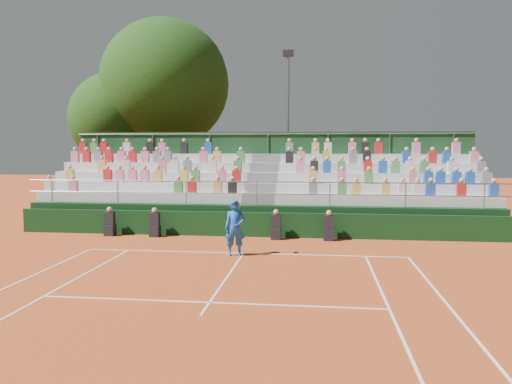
# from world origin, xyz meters

# --- Properties ---
(ground) EXTENTS (90.00, 90.00, 0.00)m
(ground) POSITION_xyz_m (0.00, 0.00, 0.00)
(ground) COLOR #B6481E
(ground) RESTS_ON ground
(courtside_wall) EXTENTS (20.00, 0.15, 1.00)m
(courtside_wall) POSITION_xyz_m (0.00, 3.20, 0.50)
(courtside_wall) COLOR black
(courtside_wall) RESTS_ON ground
(line_officials) EXTENTS (9.31, 0.40, 1.19)m
(line_officials) POSITION_xyz_m (-1.55, 2.75, 0.48)
(line_officials) COLOR black
(line_officials) RESTS_ON ground
(grandstand) EXTENTS (20.00, 5.20, 4.40)m
(grandstand) POSITION_xyz_m (0.01, 6.44, 1.09)
(grandstand) COLOR black
(grandstand) RESTS_ON ground
(tennis_player) EXTENTS (0.91, 0.57, 2.22)m
(tennis_player) POSITION_xyz_m (-0.23, -0.40, 0.95)
(tennis_player) COLOR #174FB1
(tennis_player) RESTS_ON ground
(tree_west) EXTENTS (5.71, 5.71, 8.27)m
(tree_west) POSITION_xyz_m (-9.99, 13.34, 5.39)
(tree_west) COLOR #372114
(tree_west) RESTS_ON ground
(tree_east) EXTENTS (7.89, 7.89, 11.49)m
(tree_east) POSITION_xyz_m (-6.90, 13.67, 7.53)
(tree_east) COLOR #372114
(tree_east) RESTS_ON ground
(floodlight_mast) EXTENTS (0.60, 0.25, 9.10)m
(floodlight_mast) POSITION_xyz_m (0.79, 12.09, 5.24)
(floodlight_mast) COLOR gray
(floodlight_mast) RESTS_ON ground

